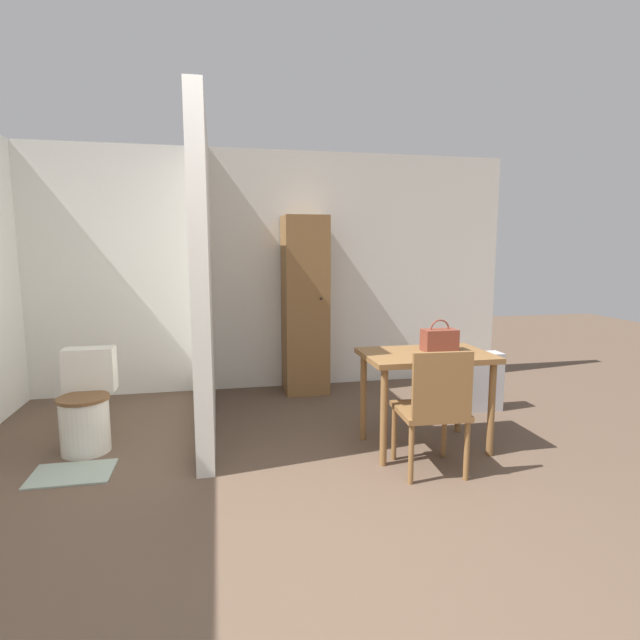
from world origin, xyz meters
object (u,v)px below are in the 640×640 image
(dining_table, at_px, (426,367))
(space_heater, at_px, (482,381))
(wooden_cabinet, at_px, (305,305))
(wooden_chair, at_px, (434,407))
(handbag, at_px, (439,340))
(toilet, at_px, (86,407))

(dining_table, relative_size, space_heater, 1.72)
(wooden_cabinet, bearing_deg, dining_table, -69.76)
(wooden_chair, height_order, space_heater, wooden_chair)
(wooden_chair, bearing_deg, dining_table, 76.94)
(wooden_cabinet, bearing_deg, space_heater, -32.40)
(handbag, relative_size, wooden_cabinet, 0.14)
(handbag, bearing_deg, toilet, 170.27)
(toilet, bearing_deg, dining_table, -11.31)
(handbag, distance_m, space_heater, 1.15)
(wooden_chair, bearing_deg, toilet, 161.61)
(toilet, relative_size, space_heater, 1.36)
(handbag, bearing_deg, wooden_chair, -117.47)
(dining_table, relative_size, wooden_cabinet, 0.51)
(dining_table, bearing_deg, handbag, 21.53)
(space_heater, bearing_deg, toilet, -176.21)
(wooden_chair, distance_m, handbag, 0.65)
(wooden_chair, distance_m, wooden_cabinet, 2.21)
(toilet, xyz_separation_m, handbag, (2.61, -0.45, 0.49))
(dining_table, height_order, wooden_cabinet, wooden_cabinet)
(wooden_chair, height_order, wooden_cabinet, wooden_cabinet)
(toilet, xyz_separation_m, wooden_cabinet, (1.87, 1.17, 0.59))
(space_heater, bearing_deg, wooden_chair, -131.06)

